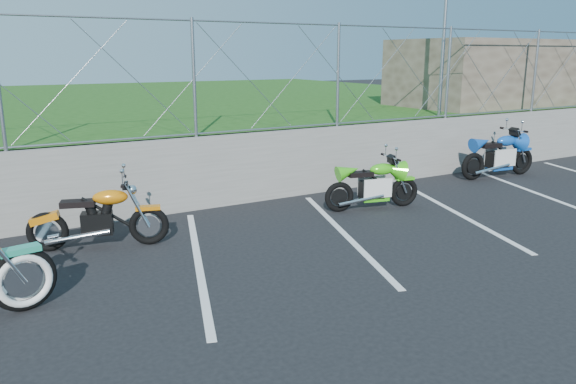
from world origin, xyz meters
TOP-DOWN VIEW (x-y plane):
  - ground at (0.00, 0.00)m, footprint 90.00×90.00m
  - retaining_wall at (0.00, 3.50)m, footprint 30.00×0.22m
  - grass_field at (0.00, 13.50)m, footprint 30.00×20.00m
  - stone_building at (10.50, 5.50)m, footprint 5.00×3.00m
  - chain_link_fence at (0.00, 3.50)m, footprint 28.00×0.03m
  - sign_pole at (7.20, 3.90)m, footprint 0.08×0.08m
  - parking_lines at (1.20, 1.00)m, footprint 18.29×4.31m
  - naked_orange at (-0.98, 2.20)m, footprint 1.89×0.78m
  - sportbike_green at (3.69, 1.90)m, footprint 1.79×0.64m
  - sportbike_blue at (7.84, 2.60)m, footprint 2.06×0.73m

SIDE VIEW (x-z plane):
  - ground at x=0.00m, z-range 0.00..0.00m
  - parking_lines at x=1.20m, z-range 0.00..0.01m
  - sportbike_green at x=3.69m, z-range -0.06..0.87m
  - naked_orange at x=-0.98m, z-range -0.07..0.90m
  - sportbike_blue at x=7.84m, z-range -0.07..0.99m
  - retaining_wall at x=0.00m, z-range 0.00..1.30m
  - grass_field at x=0.00m, z-range 0.00..1.30m
  - stone_building at x=10.50m, z-range 1.30..3.10m
  - chain_link_fence at x=0.00m, z-range 1.30..3.30m
  - sign_pole at x=7.20m, z-range 1.30..4.30m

